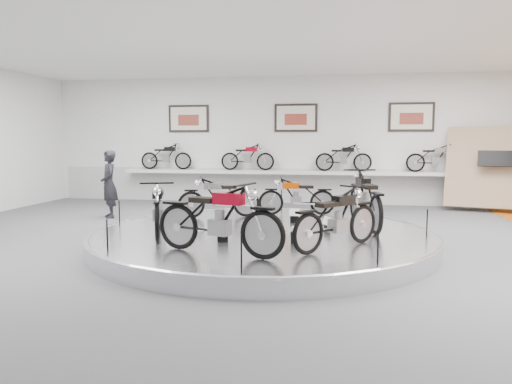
% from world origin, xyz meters
% --- Properties ---
extents(floor, '(16.00, 16.00, 0.00)m').
position_xyz_m(floor, '(0.00, 0.00, 0.00)').
color(floor, '#4E4E50').
rests_on(floor, ground).
extents(ceiling, '(16.00, 16.00, 0.00)m').
position_xyz_m(ceiling, '(0.00, 0.00, 4.00)').
color(ceiling, white).
rests_on(ceiling, wall_back).
extents(wall_back, '(16.00, 0.00, 16.00)m').
position_xyz_m(wall_back, '(0.00, 7.00, 2.00)').
color(wall_back, white).
rests_on(wall_back, floor).
extents(dado_band, '(15.68, 0.04, 1.10)m').
position_xyz_m(dado_band, '(0.00, 6.98, 0.55)').
color(dado_band, '#BCBCBA').
rests_on(dado_band, floor).
extents(display_platform, '(6.40, 6.40, 0.30)m').
position_xyz_m(display_platform, '(0.00, 0.30, 0.15)').
color(display_platform, silver).
rests_on(display_platform, floor).
extents(platform_rim, '(6.40, 6.40, 0.10)m').
position_xyz_m(platform_rim, '(0.00, 0.30, 0.27)').
color(platform_rim, '#B2B2BA').
rests_on(platform_rim, display_platform).
extents(shelf, '(11.00, 0.55, 0.10)m').
position_xyz_m(shelf, '(0.00, 6.70, 1.00)').
color(shelf, silver).
rests_on(shelf, wall_back).
extents(poster_left, '(1.35, 0.06, 0.88)m').
position_xyz_m(poster_left, '(-3.50, 6.96, 2.70)').
color(poster_left, silver).
rests_on(poster_left, wall_back).
extents(poster_center, '(1.35, 0.06, 0.88)m').
position_xyz_m(poster_center, '(0.00, 6.96, 2.70)').
color(poster_center, silver).
rests_on(poster_center, wall_back).
extents(poster_right, '(1.35, 0.06, 0.88)m').
position_xyz_m(poster_right, '(3.50, 6.96, 2.70)').
color(poster_right, silver).
rests_on(poster_right, wall_back).
extents(display_panel, '(2.56, 1.52, 2.30)m').
position_xyz_m(display_panel, '(5.60, 6.10, 1.25)').
color(display_panel, '#A17F64').
rests_on(display_panel, floor).
extents(shelf_bike_a, '(1.22, 0.43, 0.73)m').
position_xyz_m(shelf_bike_a, '(-4.20, 6.70, 1.42)').
color(shelf_bike_a, black).
rests_on(shelf_bike_a, shelf).
extents(shelf_bike_b, '(1.22, 0.43, 0.73)m').
position_xyz_m(shelf_bike_b, '(-1.50, 6.70, 1.42)').
color(shelf_bike_b, maroon).
rests_on(shelf_bike_b, shelf).
extents(shelf_bike_c, '(1.22, 0.43, 0.73)m').
position_xyz_m(shelf_bike_c, '(1.50, 6.70, 1.42)').
color(shelf_bike_c, black).
rests_on(shelf_bike_c, shelf).
extents(shelf_bike_d, '(1.22, 0.43, 0.73)m').
position_xyz_m(shelf_bike_d, '(4.20, 6.70, 1.42)').
color(shelf_bike_d, '#A6A6AB').
rests_on(shelf_bike_d, shelf).
extents(bike_a, '(1.07, 2.02, 1.13)m').
position_xyz_m(bike_a, '(1.91, 1.01, 0.86)').
color(bike_a, black).
rests_on(bike_a, display_platform).
extents(bike_b, '(1.55, 0.78, 0.87)m').
position_xyz_m(bike_b, '(0.45, 2.45, 0.74)').
color(bike_b, '#B73C00').
rests_on(bike_b, display_platform).
extents(bike_c, '(1.63, 1.04, 0.91)m').
position_xyz_m(bike_c, '(-1.21, 1.79, 0.75)').
color(bike_c, '#A6A6AB').
rests_on(bike_c, display_platform).
extents(bike_d, '(1.13, 1.79, 0.99)m').
position_xyz_m(bike_d, '(-1.81, -0.35, 0.80)').
color(bike_d, black).
rests_on(bike_d, display_platform).
extents(bike_e, '(1.97, 1.19, 1.09)m').
position_xyz_m(bike_e, '(-0.35, -1.67, 0.85)').
color(bike_e, maroon).
rests_on(bike_e, display_platform).
extents(bike_f, '(1.51, 1.66, 0.98)m').
position_xyz_m(bike_f, '(1.39, -0.98, 0.79)').
color(bike_f, black).
rests_on(bike_f, display_platform).
extents(visitor, '(0.71, 0.76, 1.75)m').
position_xyz_m(visitor, '(-4.47, 3.15, 0.87)').
color(visitor, black).
rests_on(visitor, floor).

